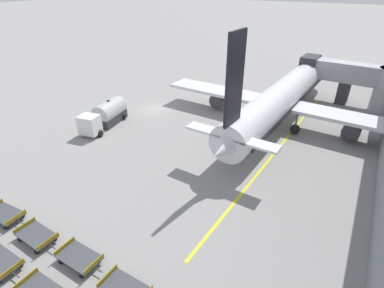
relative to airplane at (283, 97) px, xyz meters
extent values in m
plane|color=gray|center=(-17.67, -5.51, -3.54)|extent=(500.00, 500.00, 0.00)
cube|color=#B2B5BA|center=(6.45, 12.09, 1.38)|extent=(11.92, 3.37, 2.87)
cube|color=#2D2D33|center=(0.57, 12.44, 1.38)|extent=(2.64, 4.15, 3.44)
cube|color=#38383D|center=(6.45, 12.09, -1.80)|extent=(1.74, 2.50, 3.49)
cylinder|color=white|center=(0.03, 0.60, 0.18)|extent=(5.57, 34.02, 4.04)
sphere|color=white|center=(0.80, 17.52, 0.18)|extent=(3.83, 3.83, 3.83)
cone|color=white|center=(-0.74, -16.32, 0.18)|extent=(4.05, 5.01, 3.83)
cube|color=black|center=(-0.71, -15.57, 6.32)|extent=(0.42, 3.04, 8.23)
cube|color=white|center=(-0.71, -15.54, 0.79)|extent=(9.57, 2.00, 0.24)
cube|color=white|center=(-0.03, -0.76, -0.73)|extent=(34.11, 5.47, 0.44)
cylinder|color=#333338|center=(9.13, -0.77, -1.94)|extent=(2.24, 3.80, 2.07)
cylinder|color=#333338|center=(-9.16, 0.06, -1.94)|extent=(2.24, 3.80, 2.07)
cube|color=black|center=(0.03, 0.60, -0.52)|extent=(5.50, 30.64, 0.73)
cylinder|color=#56565B|center=(0.50, 11.09, -1.87)|extent=(0.24, 0.24, 2.08)
sphere|color=black|center=(0.50, 11.09, -2.90)|extent=(1.27, 1.27, 1.27)
cylinder|color=#56565B|center=(2.79, -2.92, -1.87)|extent=(0.24, 0.24, 2.08)
sphere|color=black|center=(2.79, -2.92, -2.90)|extent=(1.27, 1.27, 1.27)
cylinder|color=#56565B|center=(-3.04, -2.66, -1.87)|extent=(0.24, 0.24, 2.08)
sphere|color=black|center=(-3.04, -2.66, -2.90)|extent=(1.27, 1.27, 1.27)
cube|color=white|center=(-19.20, -16.70, -1.96)|extent=(2.66, 2.36, 2.35)
cube|color=#333338|center=(-20.04, -12.33, -2.95)|extent=(3.23, 5.32, 1.18)
cylinder|color=#B7BABC|center=(-20.04, -12.33, -1.75)|extent=(3.41, 5.12, 2.57)
sphere|color=#333338|center=(-20.04, -12.33, -0.46)|extent=(0.44, 0.44, 0.44)
sphere|color=black|center=(-20.34, -16.64, -3.09)|extent=(0.90, 0.90, 0.90)
sphere|color=black|center=(-18.16, -16.23, -3.09)|extent=(0.90, 0.90, 0.90)
sphere|color=black|center=(-21.40, -11.10, -3.09)|extent=(0.90, 0.90, 0.90)
sphere|color=black|center=(-19.22, -10.69, -3.09)|extent=(0.90, 0.90, 0.90)
cube|color=#424449|center=(-9.48, -33.90, -2.99)|extent=(3.09, 1.81, 0.10)
cube|color=olive|center=(-7.99, -33.91, -2.78)|extent=(0.10, 1.78, 0.32)
cube|color=#333338|center=(-7.60, -33.92, -3.11)|extent=(0.70, 0.07, 0.06)
sphere|color=black|center=(-8.40, -33.15, -3.36)|extent=(0.36, 0.36, 0.36)
sphere|color=black|center=(-10.55, -33.13, -3.36)|extent=(0.36, 0.36, 0.36)
cube|color=olive|center=(-6.52, -33.90, -2.78)|extent=(0.08, 1.78, 0.32)
sphere|color=black|center=(-6.10, -33.14, -3.36)|extent=(0.36, 0.36, 0.36)
cube|color=#424449|center=(-13.88, -30.95, -2.99)|extent=(3.18, 1.97, 0.10)
cube|color=olive|center=(-12.39, -30.86, -2.78)|extent=(0.19, 1.78, 0.32)
cube|color=#333338|center=(-12.00, -30.83, -3.11)|extent=(0.70, 0.10, 0.06)
sphere|color=black|center=(-12.76, -31.64, -3.36)|extent=(0.36, 0.36, 0.36)
sphere|color=black|center=(-12.86, -30.13, -3.36)|extent=(0.36, 0.36, 0.36)
sphere|color=black|center=(-15.00, -30.27, -3.36)|extent=(0.36, 0.36, 0.36)
cube|color=#424449|center=(-9.50, -31.09, -2.99)|extent=(3.13, 1.88, 0.10)
cube|color=olive|center=(-8.01, -31.14, -2.78)|extent=(0.14, 1.78, 0.32)
cube|color=olive|center=(-11.00, -31.04, -2.78)|extent=(0.14, 1.78, 0.32)
cube|color=#333338|center=(-7.62, -31.16, -3.11)|extent=(0.70, 0.08, 0.06)
sphere|color=black|center=(-8.46, -31.89, -3.36)|extent=(0.36, 0.36, 0.36)
sphere|color=black|center=(-8.40, -30.37, -3.36)|extent=(0.36, 0.36, 0.36)
sphere|color=black|center=(-10.60, -31.81, -3.36)|extent=(0.36, 0.36, 0.36)
sphere|color=black|center=(-10.55, -30.30, -3.36)|extent=(0.36, 0.36, 0.36)
cube|color=#424449|center=(-5.12, -30.84, -2.99)|extent=(3.09, 1.81, 0.10)
cube|color=olive|center=(-3.62, -30.85, -2.78)|extent=(0.10, 1.78, 0.32)
cube|color=olive|center=(-6.61, -30.82, -2.78)|extent=(0.10, 1.78, 0.32)
cube|color=#333338|center=(-3.23, -30.85, -3.11)|extent=(0.70, 0.07, 0.06)
sphere|color=black|center=(-4.05, -31.60, -3.36)|extent=(0.36, 0.36, 0.36)
sphere|color=black|center=(-4.03, -30.09, -3.36)|extent=(0.36, 0.36, 0.36)
sphere|color=black|center=(-6.20, -31.58, -3.36)|extent=(0.36, 0.36, 0.36)
sphere|color=black|center=(-6.18, -30.07, -3.36)|extent=(0.36, 0.36, 0.36)
cube|color=olive|center=(-2.20, -31.05, -2.78)|extent=(0.09, 1.78, 0.32)
sphere|color=black|center=(-1.77, -30.29, -3.36)|extent=(0.36, 0.36, 0.36)
cube|color=yellow|center=(2.15, -7.87, -3.54)|extent=(2.05, 38.40, 0.01)
camera|label=1|loc=(9.01, -39.19, 14.03)|focal=28.00mm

